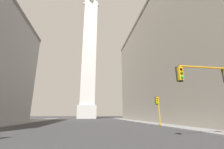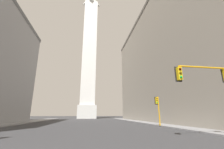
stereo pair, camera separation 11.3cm
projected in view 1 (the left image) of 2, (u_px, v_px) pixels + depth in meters
name	position (u px, v px, depth m)	size (l,w,h in m)	color
sidewalk_right	(162.00, 124.00, 29.59)	(5.00, 89.45, 0.15)	gray
building_right	(195.00, 62.00, 42.40)	(29.38, 60.37, 32.57)	gray
obelisk	(89.00, 52.00, 81.89)	(9.01, 9.01, 73.32)	silver
traffic_light_near_right	(214.00, 82.00, 12.79)	(5.27, 0.50, 5.96)	orange
traffic_light_mid_right	(158.00, 106.00, 25.61)	(0.77, 0.51, 4.92)	orange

